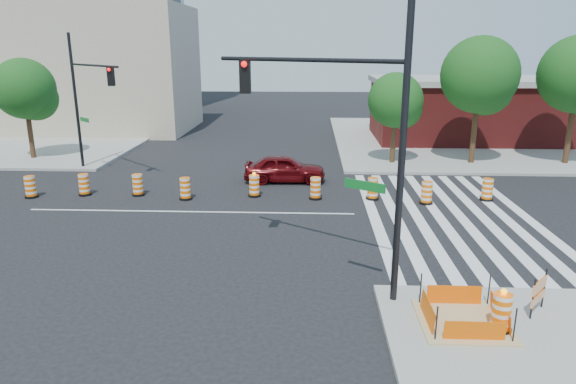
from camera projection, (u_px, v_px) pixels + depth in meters
The scene contains 25 objects.
ground at pixel (190, 212), 21.99m from camera, with size 120.00×120.00×0.00m, color black.
sidewalk_ne at pixel (482, 139), 38.50m from camera, with size 22.00×22.00×0.15m, color gray.
sidewalk_nw at pixel (14, 136), 40.02m from camera, with size 22.00×22.00×0.15m, color gray.
crosswalk_east at pixel (449, 215), 21.52m from camera, with size 6.75×13.50×0.01m.
lane_centerline at pixel (190, 212), 21.99m from camera, with size 14.00×0.12×0.01m, color silver.
excavation_pit at pixel (463, 319), 12.90m from camera, with size 2.20×2.20×0.90m.
brick_storefront at pixel (485, 110), 37.88m from camera, with size 16.50×8.50×4.60m.
beige_midrise at pixel (104, 69), 42.25m from camera, with size 14.00×10.00×10.00m, color tan.
red_coupe at pixel (285, 168), 26.66m from camera, with size 1.68×4.18×1.43m, color #51060A.
signal_pole_se at pixel (345, 117), 13.75m from camera, with size 5.21×3.55×8.17m.
signal_pole_nw at pixel (86, 91), 27.38m from camera, with size 4.12×3.98×7.40m.
pit_drum at pixel (501, 314), 12.40m from camera, with size 0.57×0.57×1.13m.
barricade at pixel (539, 291), 13.21m from camera, with size 0.65×0.74×1.11m.
tree_north_b at pixel (26, 92), 30.89m from camera, with size 3.64×3.64×6.19m.
tree_north_c at pixel (396, 103), 29.79m from camera, with size 3.23×3.18×5.41m.
tree_north_d at pixel (480, 79), 29.32m from camera, with size 4.38×4.38×7.44m.
median_drum_1 at pixel (31, 188), 23.93m from camera, with size 0.60×0.60×1.02m.
median_drum_2 at pixel (84, 185), 24.31m from camera, with size 0.60×0.60×1.02m.
median_drum_3 at pixel (138, 186), 24.27m from camera, with size 0.60×0.60×1.02m.
median_drum_4 at pixel (185, 189), 23.64m from camera, with size 0.60×0.60×1.02m.
median_drum_5 at pixel (254, 186), 24.11m from camera, with size 0.60×0.60×1.18m.
median_drum_6 at pixel (315, 189), 23.70m from camera, with size 0.60×0.60×1.02m.
median_drum_7 at pixel (373, 189), 23.64m from camera, with size 0.60×0.60×1.02m.
median_drum_8 at pixel (427, 194), 22.97m from camera, with size 0.60×0.60×1.02m.
median_drum_9 at pixel (487, 190), 23.48m from camera, with size 0.60×0.60×1.02m.
Camera 1 is at (5.10, -20.70, 6.85)m, focal length 32.00 mm.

